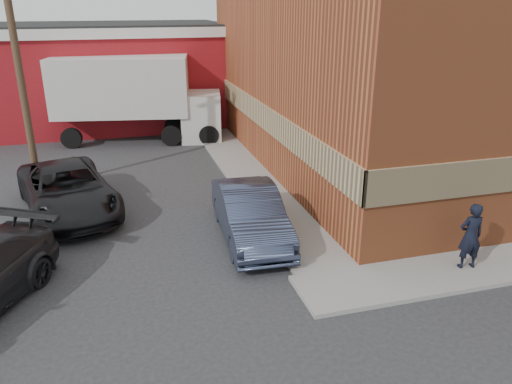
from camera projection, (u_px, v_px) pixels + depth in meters
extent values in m
plane|color=#28282B|center=(306.00, 277.00, 12.99)|extent=(90.00, 90.00, 0.00)
cube|color=#A6502B|center=(418.00, 56.00, 21.64)|extent=(14.00, 18.00, 9.00)
cube|color=tan|center=(262.00, 116.00, 20.63)|extent=(0.08, 18.16, 1.00)
cube|color=gray|center=(243.00, 169.00, 21.21)|extent=(1.80, 18.00, 0.12)
cube|color=maroon|center=(83.00, 80.00, 28.53)|extent=(16.00, 8.00, 5.00)
cube|color=silver|center=(77.00, 30.00, 27.55)|extent=(16.30, 8.30, 0.50)
cube|color=black|center=(76.00, 24.00, 27.44)|extent=(16.00, 8.00, 0.10)
cylinder|color=brown|center=(19.00, 69.00, 17.55)|extent=(0.26, 0.26, 9.00)
imported|color=black|center=(471.00, 236.00, 12.93)|extent=(0.70, 0.50, 1.81)
imported|color=#2F374F|center=(250.00, 214.00, 14.86)|extent=(1.94, 4.90, 1.59)
imported|color=black|center=(68.00, 190.00, 16.73)|extent=(3.98, 6.29, 1.62)
cube|color=silver|center=(121.00, 86.00, 24.69)|extent=(6.94, 3.78, 2.85)
cube|color=#207835|center=(117.00, 100.00, 23.61)|extent=(6.25, 1.18, 0.88)
cube|color=silver|center=(208.00, 116.00, 25.62)|extent=(2.38, 2.73, 2.41)
cylinder|color=black|center=(72.00, 138.00, 24.28)|extent=(1.03, 0.50, 0.99)
cylinder|color=black|center=(82.00, 128.00, 26.31)|extent=(1.03, 0.50, 0.99)
cylinder|color=black|center=(171.00, 136.00, 24.70)|extent=(1.03, 0.50, 0.99)
cylinder|color=black|center=(174.00, 126.00, 26.73)|extent=(1.03, 0.50, 0.99)
cylinder|color=black|center=(209.00, 135.00, 24.86)|extent=(1.03, 0.50, 0.99)
cylinder|color=black|center=(209.00, 125.00, 26.90)|extent=(1.03, 0.50, 0.99)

